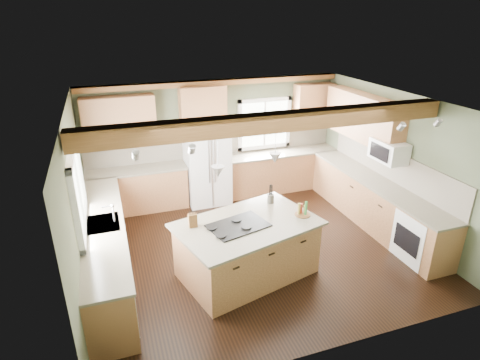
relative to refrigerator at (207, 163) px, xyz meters
name	(u,v)px	position (x,y,z in m)	size (l,w,h in m)	color
floor	(255,247)	(0.30, -2.12, -0.90)	(5.60, 5.60, 0.00)	black
ceiling	(257,103)	(0.30, -2.12, 1.70)	(5.60, 5.60, 0.00)	silver
wall_back	(215,139)	(0.30, 0.38, 0.40)	(5.60, 5.60, 0.00)	#434D36
wall_left	(77,205)	(-2.50, -2.12, 0.40)	(5.00, 5.00, 0.00)	#434D36
wall_right	(395,161)	(3.10, -2.12, 0.40)	(5.00, 5.00, 0.00)	#434D36
ceiling_beam	(275,122)	(0.30, -2.79, 1.57)	(5.55, 0.26, 0.26)	#583619
soffit_trim	(215,83)	(0.30, 0.28, 1.64)	(5.55, 0.20, 0.10)	#583619
backsplash_back	(216,143)	(0.30, 0.36, 0.31)	(5.58, 0.03, 0.58)	brown
backsplash_right	(392,165)	(3.08, -2.07, 0.31)	(0.03, 3.70, 0.58)	brown
base_cab_back_left	(138,190)	(-1.49, 0.08, -0.46)	(2.02, 0.60, 0.88)	brown
counter_back_left	(136,170)	(-1.49, 0.08, 0.00)	(2.06, 0.64, 0.04)	#4B4337
base_cab_back_right	(281,171)	(1.79, 0.08, -0.46)	(2.62, 0.60, 0.88)	brown
counter_back_right	(282,153)	(1.79, 0.08, 0.00)	(2.66, 0.64, 0.04)	#4B4337
base_cab_left	(106,250)	(-2.20, -2.07, -0.46)	(0.60, 3.70, 0.88)	brown
counter_left	(102,224)	(-2.20, -2.07, 0.00)	(0.64, 3.74, 0.04)	#4B4337
base_cab_right	(374,204)	(2.80, -2.07, -0.46)	(0.60, 3.70, 0.88)	brown
counter_right	(377,182)	(2.80, -2.07, 0.00)	(0.64, 3.74, 0.04)	#4B4337
upper_cab_back_left	(119,119)	(-1.69, 0.21, 1.05)	(1.40, 0.35, 0.90)	brown
upper_cab_over_fridge	(203,103)	(0.00, 0.21, 1.25)	(0.96, 0.35, 0.70)	brown
upper_cab_right	(363,117)	(2.92, -1.22, 1.05)	(0.35, 2.20, 0.90)	brown
upper_cab_back_corner	(314,104)	(2.60, 0.21, 1.05)	(0.90, 0.35, 0.90)	brown
window_left	(76,188)	(-2.48, -2.07, 0.65)	(0.04, 1.60, 1.05)	white
window_back	(264,123)	(1.45, 0.36, 0.65)	(1.10, 0.04, 1.00)	white
sink	(102,224)	(-2.20, -2.07, 0.01)	(0.50, 0.65, 0.03)	#262628
faucet	(113,214)	(-2.02, -2.07, 0.15)	(0.02, 0.02, 0.28)	#B2B2B7
dishwasher	(111,303)	(-2.19, -3.37, -0.47)	(0.60, 0.60, 0.84)	white
oven	(421,237)	(2.79, -3.37, -0.47)	(0.60, 0.72, 0.84)	white
microwave	(389,151)	(2.88, -2.17, 0.65)	(0.40, 0.70, 0.38)	white
pendant_left	(218,172)	(-0.58, -2.92, 0.98)	(0.18, 0.18, 0.16)	#B2B2B7
pendant_right	(275,158)	(0.38, -2.67, 0.98)	(0.18, 0.18, 0.16)	#B2B2B7
refrigerator	(207,163)	(0.00, 0.00, 0.00)	(0.90, 0.74, 1.80)	white
island	(247,250)	(-0.10, -2.79, -0.46)	(1.99, 1.22, 0.88)	olive
island_top	(247,224)	(-0.10, -2.79, 0.00)	(2.12, 1.35, 0.04)	#4B4337
cooktop	(238,225)	(-0.26, -2.84, 0.03)	(0.86, 0.58, 0.02)	black
knife_block	(193,220)	(-0.91, -2.62, 0.13)	(0.13, 0.09, 0.21)	brown
utensil_crock	(271,199)	(0.51, -2.26, 0.10)	(0.11, 0.11, 0.15)	#37322C
bottle_tray	(303,209)	(0.82, -2.83, 0.13)	(0.25, 0.25, 0.23)	brown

